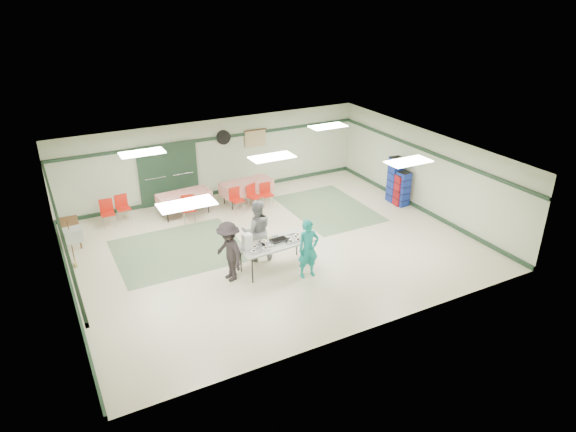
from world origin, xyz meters
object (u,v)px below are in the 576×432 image
dining_table_a (247,187)px  chair_loose_b (107,210)px  crate_stack_blue_a (395,180)px  office_printer (73,235)px  dining_table_b (184,198)px  chair_loose_a (122,205)px  chair_c (266,192)px  crate_stack_blue_b (403,189)px  volunteer_dark (229,252)px  chair_d (188,206)px  volunteer_grey (257,230)px  crate_stack_red (401,189)px  volunteer_teal (308,249)px  broom (71,242)px  serving_table (276,244)px  chair_b (236,197)px  chair_a (253,194)px  printer_table (69,225)px

dining_table_a → chair_loose_b: bearing=170.7°
crate_stack_blue_a → office_printer: 10.31m
dining_table_b → chair_loose_a: bearing=161.0°
chair_loose_b → chair_c: bearing=-5.4°
chair_c → crate_stack_blue_a: bearing=-20.0°
dining_table_a → crate_stack_blue_b: (4.54, -2.73, 0.03)m
volunteer_dark → chair_d: 3.86m
chair_loose_b → crate_stack_blue_a: crate_stack_blue_a is taller
volunteer_grey → crate_stack_red: 6.00m
chair_d → chair_loose_b: bearing=170.8°
volunteer_dark → volunteer_teal: bearing=58.9°
crate_stack_blue_b → office_printer: size_ratio=2.68×
chair_d → broom: (-3.59, -1.24, 0.16)m
chair_loose_b → broom: 2.45m
broom → volunteer_grey: bearing=-26.8°
crate_stack_blue_b → crate_stack_blue_a: bearing=90.0°
volunteer_teal → serving_table: bearing=132.8°
chair_loose_a → office_printer: size_ratio=1.90×
chair_b → crate_stack_blue_b: 5.61m
chair_a → chair_loose_b: bearing=145.7°
dining_table_b → chair_b: 1.67m
dining_table_a → dining_table_b: bearing=174.2°
volunteer_dark → office_printer: bearing=-135.2°
volunteer_grey → printer_table: bearing=-21.5°
printer_table → chair_c: bearing=2.3°
chair_loose_b → office_printer: 2.50m
dining_table_b → chair_d: bearing=-100.0°
serving_table → chair_loose_b: 5.88m
serving_table → chair_a: chair_a is taller
chair_loose_a → chair_a: bearing=-19.9°
dining_table_a → crate_stack_blue_a: size_ratio=1.15×
crate_stack_red → broom: bearing=175.5°
crate_stack_red → volunteer_grey: bearing=-168.8°
volunteer_dark → chair_loose_b: bearing=-163.3°
crate_stack_blue_b → volunteer_dark: bearing=-166.3°
volunteer_dark → dining_table_a: bearing=143.3°
volunteer_dark → printer_table: size_ratio=1.91×
volunteer_dark → broom: size_ratio=1.21×
serving_table → chair_a: (1.11, 3.90, -0.20)m
chair_c → crate_stack_red: crate_stack_red is taller
volunteer_teal → broom: volunteer_teal is taller
serving_table → volunteer_grey: bearing=103.5°
serving_table → crate_stack_red: size_ratio=1.87×
chair_b → crate_stack_blue_a: bearing=-26.3°
chair_b → broom: size_ratio=0.63×
volunteer_dark → dining_table_a: size_ratio=0.88×
chair_a → office_printer: bearing=169.2°
chair_c → chair_b: bearing=-177.3°
serving_table → volunteer_dark: (-1.28, 0.06, 0.08)m
dining_table_b → broom: broom is taller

